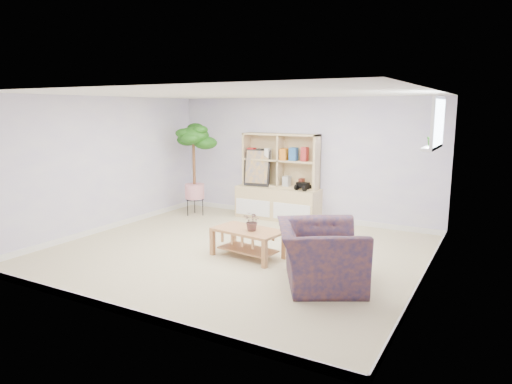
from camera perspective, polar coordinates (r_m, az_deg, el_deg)
The scene contains 14 objects.
floor at distance 7.14m, azimuth -2.42°, elevation -7.42°, with size 5.50×5.00×0.01m, color tan.
ceiling at distance 6.80m, azimuth -2.57°, elevation 12.20°, with size 5.50×5.00×0.01m, color white.
walls at distance 6.87m, azimuth -2.49°, elevation 2.15°, with size 5.51×5.01×2.40m.
baseboard at distance 7.13m, azimuth -2.42°, elevation -7.04°, with size 5.50×5.00×0.10m, color white, non-canonical shape.
window at distance 6.45m, azimuth 21.87°, elevation 8.03°, with size 0.10×0.98×0.68m, color white, non-canonical shape.
window_sill at distance 6.48m, azimuth 21.15°, elevation 5.24°, with size 0.14×1.00×0.04m, color white.
storage_unit at distance 9.06m, azimuth 2.77°, elevation 1.90°, with size 1.70×0.57×1.70m, color tan, non-canonical shape.
poster at distance 9.21m, azimuth 0.16°, elevation 3.03°, with size 0.53×0.12×0.74m, color yellow, non-canonical shape.
toy_truck at distance 8.79m, azimuth 5.87°, elevation 0.78°, with size 0.33×0.23×0.18m, color black, non-canonical shape.
coffee_table at distance 6.83m, azimuth -1.02°, elevation -6.40°, with size 1.03×0.56×0.42m, color #A97A51, non-canonical shape.
table_plant at distance 6.66m, azimuth -0.43°, elevation -3.66°, with size 0.26×0.22×0.29m, color #155D21.
floor_tree at distance 9.45m, azimuth -7.74°, elevation 2.78°, with size 0.70×0.70×1.90m, color #144C11, non-canonical shape.
armchair at distance 5.79m, azimuth 8.02°, elevation -7.29°, with size 1.17×1.02×0.87m, color #121B48.
sill_plant at distance 6.47m, azimuth 21.24°, elevation 6.57°, with size 0.14×0.12×0.26m, color #144C11.
Camera 1 is at (3.55, -5.80, 2.18)m, focal length 32.00 mm.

